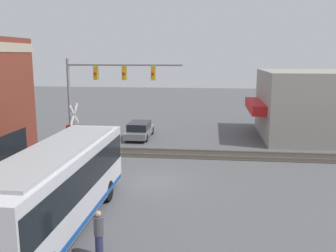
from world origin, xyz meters
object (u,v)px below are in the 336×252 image
object	(u,v)px
crossing_signal	(75,127)
pedestrian_near_bus	(99,233)
city_bus	(57,186)
parked_car_grey	(140,130)

from	to	relation	value
crossing_signal	pedestrian_near_bus	distance (m)	12.66
city_bus	pedestrian_near_bus	bearing A→B (deg)	-128.94
city_bus	parked_car_grey	size ratio (longest dim) A/B	2.20
crossing_signal	parked_car_grey	size ratio (longest dim) A/B	0.78
city_bus	parked_car_grey	xyz separation A→B (m)	(17.09, -0.00, -1.21)
parked_car_grey	city_bus	bearing A→B (deg)	180.00
parked_car_grey	pedestrian_near_bus	bearing A→B (deg)	-173.27
crossing_signal	parked_car_grey	bearing A→B (deg)	-21.20
pedestrian_near_bus	parked_car_grey	bearing A→B (deg)	6.73
crossing_signal	pedestrian_near_bus	world-z (taller)	crossing_signal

